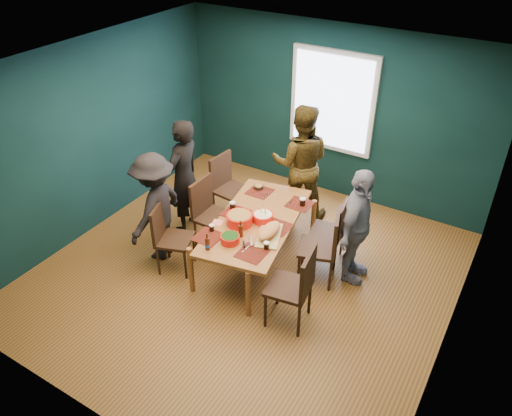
{
  "coord_description": "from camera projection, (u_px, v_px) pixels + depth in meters",
  "views": [
    {
      "loc": [
        2.69,
        -4.22,
        4.34
      ],
      "look_at": [
        0.01,
        0.23,
        0.9
      ],
      "focal_mm": 35.0,
      "sensor_mm": 36.0,
      "label": 1
    }
  ],
  "objects": [
    {
      "name": "person_right",
      "position": [
        356.0,
        227.0,
        6.09
      ],
      "size": [
        0.43,
        0.94,
        1.57
      ],
      "primitive_type": "imported",
      "rotation": [
        0.0,
        0.0,
        1.62
      ],
      "color": "silver",
      "rests_on": "floor"
    },
    {
      "name": "cola_glass_a",
      "position": [
        212.0,
        228.0,
        6.12
      ],
      "size": [
        0.06,
        0.06,
        0.09
      ],
      "color": "black",
      "rests_on": "dining_table"
    },
    {
      "name": "person_far_left",
      "position": [
        184.0,
        177.0,
        6.98
      ],
      "size": [
        0.42,
        0.63,
        1.7
      ],
      "primitive_type": "imported",
      "rotation": [
        0.0,
        0.0,
        4.73
      ],
      "color": "black",
      "rests_on": "floor"
    },
    {
      "name": "beer_bottle_a",
      "position": [
        207.0,
        244.0,
        5.8
      ],
      "size": [
        0.06,
        0.06,
        0.23
      ],
      "color": "#481C0D",
      "rests_on": "dining_table"
    },
    {
      "name": "cutting_board",
      "position": [
        269.0,
        232.0,
        6.02
      ],
      "size": [
        0.43,
        0.68,
        0.15
      ],
      "rotation": [
        0.0,
        0.0,
        0.35
      ],
      "color": "tan",
      "rests_on": "dining_table"
    },
    {
      "name": "dining_table",
      "position": [
        256.0,
        224.0,
        6.38
      ],
      "size": [
        1.26,
        2.02,
        0.71
      ],
      "rotation": [
        0.0,
        0.0,
        0.18
      ],
      "color": "olive",
      "rests_on": "floor"
    },
    {
      "name": "chair_right_near",
      "position": [
        297.0,
        283.0,
        5.52
      ],
      "size": [
        0.53,
        0.53,
        1.04
      ],
      "rotation": [
        0.0,
        0.0,
        0.15
      ],
      "color": "#322010",
      "rests_on": "floor"
    },
    {
      "name": "person_near_left",
      "position": [
        156.0,
        207.0,
        6.49
      ],
      "size": [
        0.67,
        1.04,
        1.53
      ],
      "primitive_type": "imported",
      "rotation": [
        0.0,
        0.0,
        4.82
      ],
      "color": "black",
      "rests_on": "floor"
    },
    {
      "name": "bowl_salad",
      "position": [
        239.0,
        219.0,
        6.23
      ],
      "size": [
        0.33,
        0.33,
        0.14
      ],
      "color": "red",
      "rests_on": "dining_table"
    },
    {
      "name": "bowl_dumpling",
      "position": [
        263.0,
        217.0,
        6.29
      ],
      "size": [
        0.26,
        0.26,
        0.24
      ],
      "color": "red",
      "rests_on": "dining_table"
    },
    {
      "name": "chair_left_mid",
      "position": [
        209.0,
        209.0,
        6.76
      ],
      "size": [
        0.46,
        0.46,
        1.02
      ],
      "rotation": [
        0.0,
        0.0,
        0.0
      ],
      "color": "#322010",
      "rests_on": "floor"
    },
    {
      "name": "cola_glass_b",
      "position": [
        266.0,
        245.0,
        5.82
      ],
      "size": [
        0.07,
        0.07,
        0.1
      ],
      "color": "black",
      "rests_on": "dining_table"
    },
    {
      "name": "chair_right_far",
      "position": [
        334.0,
        228.0,
        6.5
      ],
      "size": [
        0.47,
        0.47,
        0.92
      ],
      "rotation": [
        0.0,
        0.0,
        0.15
      ],
      "color": "#322010",
      "rests_on": "floor"
    },
    {
      "name": "chair_right_mid",
      "position": [
        326.0,
        243.0,
        6.15
      ],
      "size": [
        0.58,
        0.58,
        1.02
      ],
      "rotation": [
        0.0,
        0.0,
        0.33
      ],
      "color": "#322010",
      "rests_on": "floor"
    },
    {
      "name": "small_bowl",
      "position": [
        259.0,
        187.0,
        6.97
      ],
      "size": [
        0.13,
        0.13,
        0.06
      ],
      "color": "black",
      "rests_on": "dining_table"
    },
    {
      "name": "cola_glass_c",
      "position": [
        303.0,
        202.0,
        6.59
      ],
      "size": [
        0.08,
        0.08,
        0.11
      ],
      "color": "black",
      "rests_on": "dining_table"
    },
    {
      "name": "beer_bottle_b",
      "position": [
        241.0,
        230.0,
        6.01
      ],
      "size": [
        0.06,
        0.06,
        0.22
      ],
      "color": "#481C0D",
      "rests_on": "dining_table"
    },
    {
      "name": "chair_left_far",
      "position": [
        227.0,
        183.0,
        7.37
      ],
      "size": [
        0.5,
        0.5,
        1.01
      ],
      "rotation": [
        0.0,
        0.0,
        -0.11
      ],
      "color": "#322010",
      "rests_on": "floor"
    },
    {
      "name": "napkin_c",
      "position": [
        254.0,
        259.0,
        5.69
      ],
      "size": [
        0.16,
        0.16,
        0.0
      ],
      "primitive_type": "cube",
      "rotation": [
        0.0,
        0.0,
        0.15
      ],
      "color": "#E2705F",
      "rests_on": "dining_table"
    },
    {
      "name": "napkin_a",
      "position": [
        281.0,
        226.0,
        6.23
      ],
      "size": [
        0.14,
        0.14,
        0.0
      ],
      "primitive_type": "cube",
      "rotation": [
        0.0,
        0.0,
        0.14
      ],
      "color": "#E2705F",
      "rests_on": "dining_table"
    },
    {
      "name": "cola_glass_d",
      "position": [
        233.0,
        205.0,
        6.51
      ],
      "size": [
        0.08,
        0.08,
        0.11
      ],
      "color": "black",
      "rests_on": "dining_table"
    },
    {
      "name": "person_back",
      "position": [
        301.0,
        163.0,
        7.24
      ],
      "size": [
        1.07,
        0.97,
        1.78
      ],
      "primitive_type": "imported",
      "rotation": [
        0.0,
        0.0,
        3.57
      ],
      "color": "black",
      "rests_on": "floor"
    },
    {
      "name": "chair_left_near",
      "position": [
        167.0,
        233.0,
        6.38
      ],
      "size": [
        0.55,
        0.55,
        0.95
      ],
      "rotation": [
        0.0,
        0.0,
        0.34
      ],
      "color": "#322010",
      "rests_on": "floor"
    },
    {
      "name": "bowl_herbs",
      "position": [
        230.0,
        238.0,
        5.93
      ],
      "size": [
        0.23,
        0.23,
        0.1
      ],
      "color": "red",
      "rests_on": "dining_table"
    },
    {
      "name": "room",
      "position": [
        257.0,
        174.0,
        6.0
      ],
      "size": [
        5.01,
        5.01,
        2.71
      ],
      "color": "olive",
      "rests_on": "ground"
    },
    {
      "name": "napkin_b",
      "position": [
        218.0,
        222.0,
        6.29
      ],
      "size": [
        0.16,
        0.16,
        0.0
      ],
      "primitive_type": "cube",
      "rotation": [
        0.0,
        0.0,
        0.27
      ],
      "color": "#E2705F",
      "rests_on": "dining_table"
    }
  ]
}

